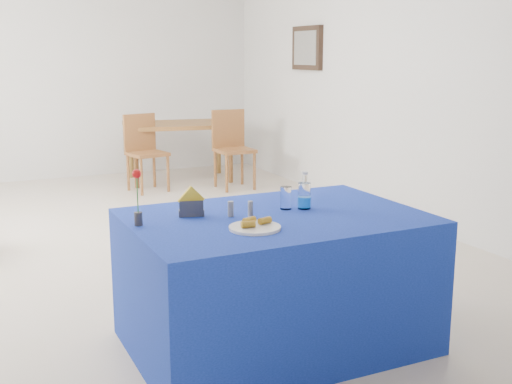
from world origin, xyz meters
TOP-DOWN VIEW (x-y plane):
  - floor at (0.00, 0.00)m, footprint 7.00×7.00m
  - room_shell at (0.00, 0.00)m, footprint 7.00×7.00m
  - picture_frame at (2.47, 1.60)m, footprint 0.06×0.64m
  - picture_art at (2.44, 1.60)m, footprint 0.02×0.52m
  - plate at (-0.14, -2.43)m, footprint 0.27×0.27m
  - drinking_glass at (0.20, -2.12)m, footprint 0.07×0.07m
  - salt_shaker at (-0.15, -2.14)m, footprint 0.03×0.03m
  - pepper_shaker at (-0.05, -2.18)m, footprint 0.03×0.03m
  - blue_table at (0.09, -2.22)m, footprint 1.60×1.10m
  - water_bottle at (0.30, -2.16)m, footprint 0.08×0.08m
  - napkin_holder at (-0.34, -2.04)m, footprint 0.15×0.09m
  - rose_vase at (-0.66, -2.11)m, footprint 0.05×0.05m
  - oak_table at (1.19, 2.67)m, footprint 1.52×1.11m
  - chair_bg_left at (0.59, 2.25)m, footprint 0.48×0.48m
  - chair_bg_right at (1.62, 1.95)m, footprint 0.43×0.43m
  - banana_pieces at (-0.13, -2.41)m, footprint 0.19×0.12m

SIDE VIEW (x-z plane):
  - floor at x=0.00m, z-range 0.00..0.00m
  - blue_table at x=0.09m, z-range 0.00..0.76m
  - chair_bg_left at x=0.59m, z-range 0.07..1.00m
  - chair_bg_right at x=1.62m, z-range 0.07..1.03m
  - oak_table at x=1.19m, z-range 0.30..1.06m
  - plate at x=-0.14m, z-range 0.76..0.77m
  - banana_pieces at x=-0.13m, z-range 0.77..0.81m
  - salt_shaker at x=-0.15m, z-range 0.76..0.84m
  - pepper_shaker at x=-0.05m, z-range 0.76..0.84m
  - napkin_holder at x=-0.34m, z-range 0.73..0.89m
  - drinking_glass at x=0.20m, z-range 0.76..0.89m
  - water_bottle at x=0.30m, z-range 0.72..0.94m
  - rose_vase at x=-0.66m, z-range 0.75..1.05m
  - picture_frame at x=2.47m, z-range 1.44..1.96m
  - picture_art at x=2.44m, z-range 1.50..1.90m
  - room_shell at x=0.00m, z-range -1.75..5.25m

